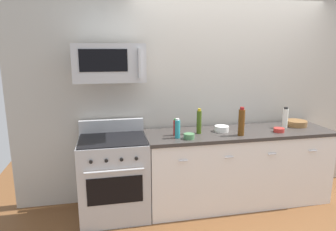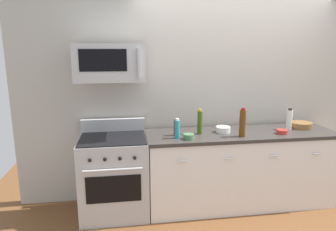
# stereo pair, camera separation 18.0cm
# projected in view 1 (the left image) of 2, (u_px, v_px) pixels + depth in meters

# --- Properties ---
(ground_plane) EXTENTS (6.45, 6.45, 0.00)m
(ground_plane) POSITION_uv_depth(u_px,v_px,m) (236.00, 201.00, 3.85)
(ground_plane) COLOR brown
(back_wall) EXTENTS (5.38, 0.10, 2.70)m
(back_wall) POSITION_uv_depth(u_px,v_px,m) (228.00, 91.00, 3.95)
(back_wall) COLOR #B7B2A8
(back_wall) RESTS_ON ground_plane
(counter_unit) EXTENTS (2.29, 0.66, 0.92)m
(counter_unit) POSITION_uv_depth(u_px,v_px,m) (238.00, 167.00, 3.75)
(counter_unit) COLOR white
(counter_unit) RESTS_ON ground_plane
(range_oven) EXTENTS (0.76, 0.69, 1.07)m
(range_oven) POSITION_uv_depth(u_px,v_px,m) (114.00, 176.00, 3.45)
(range_oven) COLOR #B7BABF
(range_oven) RESTS_ON ground_plane
(microwave) EXTENTS (0.74, 0.44, 0.40)m
(microwave) POSITION_uv_depth(u_px,v_px,m) (109.00, 63.00, 3.22)
(microwave) COLOR #B7BABF
(bottle_dish_soap) EXTENTS (0.06, 0.06, 0.22)m
(bottle_dish_soap) POSITION_uv_depth(u_px,v_px,m) (177.00, 129.00, 3.35)
(bottle_dish_soap) COLOR teal
(bottle_dish_soap) RESTS_ON countertop_slab
(bottle_vinegar_white) EXTENTS (0.07, 0.07, 0.26)m
(bottle_vinegar_white) POSITION_uv_depth(u_px,v_px,m) (285.00, 118.00, 3.80)
(bottle_vinegar_white) COLOR silver
(bottle_vinegar_white) RESTS_ON countertop_slab
(bottle_wine_amber) EXTENTS (0.07, 0.07, 0.33)m
(bottle_wine_amber) POSITION_uv_depth(u_px,v_px,m) (241.00, 122.00, 3.44)
(bottle_wine_amber) COLOR #59330F
(bottle_wine_amber) RESTS_ON countertop_slab
(bottle_olive_oil) EXTENTS (0.06, 0.06, 0.30)m
(bottle_olive_oil) POSITION_uv_depth(u_px,v_px,m) (199.00, 122.00, 3.53)
(bottle_olive_oil) COLOR #385114
(bottle_olive_oil) RESTS_ON countertop_slab
(bottle_hot_sauce_red) EXTENTS (0.05, 0.05, 0.19)m
(bottle_hot_sauce_red) POSITION_uv_depth(u_px,v_px,m) (175.00, 127.00, 3.46)
(bottle_hot_sauce_red) COLOR #B21914
(bottle_hot_sauce_red) RESTS_ON countertop_slab
(bowl_wooden_salad) EXTENTS (0.27, 0.27, 0.07)m
(bowl_wooden_salad) POSITION_uv_depth(u_px,v_px,m) (296.00, 123.00, 3.89)
(bowl_wooden_salad) COLOR brown
(bowl_wooden_salad) RESTS_ON countertop_slab
(bowl_green_glaze) EXTENTS (0.12, 0.12, 0.06)m
(bowl_green_glaze) POSITION_uv_depth(u_px,v_px,m) (189.00, 136.00, 3.33)
(bowl_green_glaze) COLOR #477A4C
(bowl_green_glaze) RESTS_ON countertop_slab
(bowl_red_small) EXTENTS (0.13, 0.13, 0.05)m
(bowl_red_small) POSITION_uv_depth(u_px,v_px,m) (279.00, 130.00, 3.61)
(bowl_red_small) COLOR #B72D28
(bowl_red_small) RESTS_ON countertop_slab
(bowl_white_ceramic) EXTENTS (0.17, 0.17, 0.07)m
(bowl_white_ceramic) POSITION_uv_depth(u_px,v_px,m) (222.00, 129.00, 3.63)
(bowl_white_ceramic) COLOR white
(bowl_white_ceramic) RESTS_ON countertop_slab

